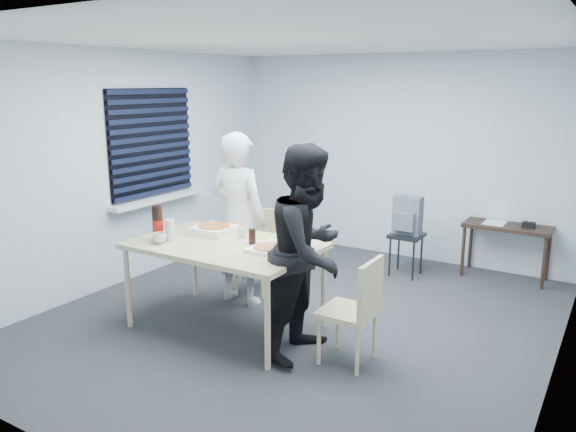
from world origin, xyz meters
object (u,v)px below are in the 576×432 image
Objects in this scene: chair_far at (262,244)px; side_table at (507,232)px; person_black at (309,252)px; soda_bottle at (158,224)px; stool at (406,243)px; mug_a at (160,238)px; dining_table at (225,249)px; chair_right at (358,304)px; backpack at (407,216)px; person_white at (239,219)px; mug_b at (242,233)px.

chair_far is 0.93× the size of side_table.
person_black is 5.56× the size of soda_bottle.
person_black is 3.48× the size of stool.
dining_table is at bearing 31.46° from mug_a.
dining_table is 1.88× the size of chair_far.
chair_right is 2.32m from backpack.
backpack is at bearing -0.54° from person_black.
person_white is at bearing 68.38° from soda_bottle.
mug_a is at bearing 101.02° from person_black.
chair_right is 1.76m from person_white.
person_black is at bearing -2.19° from dining_table.
person_white reaches higher than soda_bottle.
stool is 4.13× the size of mug_a.
mug_b is at bearing -103.86° from backpack.
chair_far is 1.74m from backpack.
chair_far is at bearing 48.28° from person_black.
mug_a reaches higher than stool.
person_white is 1.85× the size of side_table.
backpack is at bearing 100.49° from chair_right.
backpack is (0.02, 2.30, -0.16)m from person_black.
dining_table is 13.59× the size of mug_a.
person_black reaches higher than chair_right.
dining_table is at bearing -74.61° from chair_far.
chair_far is 8.90× the size of mug_b.
dining_table is 1.88× the size of chair_right.
mug_b is (0.02, 0.25, 0.10)m from dining_table.
person_white reaches higher than chair_far.
soda_bottle is (-2.53, -3.01, 0.41)m from side_table.
mug_b is at bearing 130.84° from person_white.
chair_right reaches higher than stool.
person_white reaches higher than mug_b.
chair_right is 8.90× the size of mug_b.
side_table is 2.14× the size of backpack.
dining_table is 1.08m from chair_far.
person_white is 3.95× the size of backpack.
dining_table is at bearing 179.40° from chair_right.
backpack is at bearing -152.87° from side_table.
dining_table is 1.36m from chair_right.
side_table is 1.89× the size of stool.
mug_a is at bearing -170.98° from chair_right.
dining_table reaches higher than stool.
mug_b is 0.31× the size of soda_bottle.
mug_b is (-1.32, 0.26, 0.35)m from chair_right.
mug_a reaches higher than chair_right.
backpack is at bearing 61.09° from mug_a.
person_white is at bearing 114.77° from dining_table.
mug_a is (-2.44, -3.09, 0.30)m from side_table.
person_black is at bearing 7.47° from soda_bottle.
person_black is at bearing -18.01° from mug_b.
dining_table is 0.94× the size of person_white.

